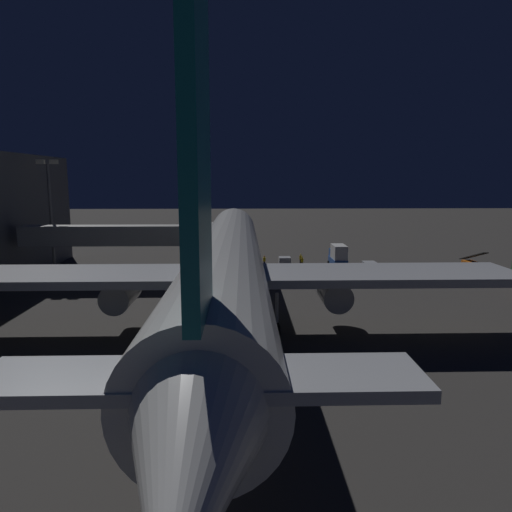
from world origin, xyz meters
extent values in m
plane|color=#383533|center=(0.00, 0.00, 0.00)|extent=(320.00, 320.00, 0.00)
cylinder|color=silver|center=(0.00, 8.32, 6.14)|extent=(5.92, 53.75, 5.92)
sphere|color=silver|center=(0.00, -18.56, 6.14)|extent=(5.80, 5.80, 5.80)
cone|color=silver|center=(0.00, 37.56, 6.14)|extent=(5.62, 8.88, 5.62)
cube|color=#146670|center=(0.00, 8.32, 5.70)|extent=(5.98, 51.60, 0.50)
cube|color=black|center=(0.00, -16.78, 7.18)|extent=(3.26, 1.40, 0.90)
cube|color=#B7BABF|center=(0.00, 9.17, 5.10)|extent=(49.70, 7.54, 0.70)
cube|color=#B7BABF|center=(0.00, 33.69, 6.73)|extent=(14.77, 3.20, 0.44)
cube|color=#146670|center=(0.00, 34.19, 14.38)|extent=(0.50, 4.80, 10.56)
cylinder|color=#B7BABF|center=(-9.36, 8.17, 3.32)|extent=(2.56, 5.28, 2.56)
cylinder|color=black|center=(-9.36, 5.53, 3.32)|extent=(2.18, 0.15, 2.18)
cylinder|color=#B7BABF|center=(9.36, 8.17, 3.32)|extent=(2.56, 5.28, 2.56)
cylinder|color=black|center=(9.36, 5.53, 3.32)|extent=(2.18, 0.15, 2.18)
cylinder|color=#B7BABF|center=(0.00, -15.06, 2.49)|extent=(0.28, 0.28, 2.58)
cylinder|color=black|center=(0.00, -15.06, 0.60)|extent=(0.45, 1.20, 1.20)
cylinder|color=#B7BABF|center=(-4.20, 10.17, 2.49)|extent=(0.28, 0.28, 2.58)
cylinder|color=black|center=(-4.20, 9.52, 0.60)|extent=(0.45, 1.20, 1.20)
cylinder|color=black|center=(-4.20, 10.82, 0.60)|extent=(0.45, 1.20, 1.20)
cylinder|color=#B7BABF|center=(4.20, 10.17, 2.49)|extent=(0.28, 0.28, 2.58)
cylinder|color=black|center=(4.20, 9.52, 0.60)|extent=(0.45, 1.20, 1.20)
cylinder|color=black|center=(4.20, 10.82, 0.60)|extent=(0.45, 1.20, 1.20)
cube|color=#9E9E99|center=(15.43, -11.33, 6.14)|extent=(22.67, 2.60, 2.50)
cube|color=#9E9E99|center=(4.10, -11.33, 6.14)|extent=(3.20, 3.40, 3.00)
cube|color=black|center=(2.70, -11.33, 6.14)|extent=(0.70, 3.20, 2.70)
cylinder|color=#B7BABF|center=(5.10, -11.33, 2.44)|extent=(0.56, 0.56, 4.89)
cylinder|color=black|center=(4.50, -11.33, 0.30)|extent=(0.25, 0.60, 0.60)
cylinder|color=black|center=(5.70, -11.33, 0.30)|extent=(0.25, 0.60, 0.60)
cylinder|color=#59595E|center=(25.50, -17.66, 7.66)|extent=(0.40, 0.40, 15.31)
cube|color=#F9EFC6|center=(24.60, -17.66, 15.56)|extent=(1.10, 0.50, 0.60)
cube|color=#F9EFC6|center=(26.40, -17.66, 15.56)|extent=(1.10, 0.50, 0.60)
cube|color=orange|center=(-35.49, -18.98, 0.70)|extent=(1.60, 4.02, 0.70)
cube|color=black|center=(-35.49, -18.98, 1.95)|extent=(0.90, 6.97, 2.17)
cylinder|color=black|center=(-36.35, -20.38, 0.35)|extent=(0.24, 0.70, 0.70)
cylinder|color=black|center=(-34.63, -20.38, 0.35)|extent=(0.24, 0.70, 0.70)
cylinder|color=black|center=(-36.35, -17.57, 0.35)|extent=(0.24, 0.70, 0.70)
cylinder|color=black|center=(-34.63, -17.57, 0.35)|extent=(0.24, 0.70, 0.70)
cube|color=#234C9E|center=(-15.67, -20.79, 0.90)|extent=(2.00, 5.35, 1.10)
cube|color=silver|center=(-15.67, -20.12, 2.48)|extent=(1.90, 3.75, 2.06)
cube|color=#234C9E|center=(-15.67, -22.67, 2.00)|extent=(1.80, 1.60, 1.10)
cylinder|color=black|center=(-16.73, -22.66, 0.35)|extent=(0.24, 0.70, 0.70)
cylinder|color=black|center=(-14.61, -22.66, 0.35)|extent=(0.24, 0.70, 0.70)
cylinder|color=black|center=(-16.73, -18.92, 0.35)|extent=(0.24, 0.70, 0.70)
cylinder|color=black|center=(-14.61, -18.92, 0.35)|extent=(0.24, 0.70, 0.70)
cube|color=yellow|center=(-31.48, -13.90, 0.80)|extent=(1.50, 2.74, 0.90)
cube|color=black|center=(-31.48, -13.48, 1.60)|extent=(1.20, 0.20, 0.70)
cylinder|color=black|center=(-32.29, -14.85, 0.35)|extent=(0.24, 0.70, 0.70)
cylinder|color=black|center=(-30.67, -14.85, 0.35)|extent=(0.24, 0.70, 0.70)
cylinder|color=black|center=(-32.29, -12.94, 0.35)|extent=(0.24, 0.70, 0.70)
cylinder|color=black|center=(-30.67, -12.94, 0.35)|extent=(0.24, 0.70, 0.70)
cube|color=#B7BABF|center=(-7.66, -21.29, 0.76)|extent=(1.76, 1.86, 1.53)
cube|color=#B7BABF|center=(-19.21, -16.06, 0.85)|extent=(1.75, 1.87, 1.70)
cylinder|color=black|center=(-10.24, -22.56, 0.44)|extent=(0.28, 0.28, 0.88)
cylinder|color=yellow|center=(-10.24, -22.56, 1.20)|extent=(0.40, 0.40, 0.66)
sphere|color=tan|center=(-10.24, -22.56, 1.65)|extent=(0.24, 0.24, 0.24)
sphere|color=yellow|center=(-10.24, -22.56, 1.70)|extent=(0.23, 0.23, 0.23)
cylinder|color=black|center=(-4.59, -21.85, 0.41)|extent=(0.28, 0.28, 0.82)
cylinder|color=yellow|center=(-4.59, -21.85, 1.11)|extent=(0.40, 0.40, 0.57)
sphere|color=tan|center=(-4.59, -21.85, 1.51)|extent=(0.24, 0.24, 0.24)
sphere|color=orange|center=(-4.59, -21.85, 1.56)|extent=(0.23, 0.23, 0.23)
cylinder|color=black|center=(-10.19, -20.34, 0.45)|extent=(0.28, 0.28, 0.89)
cylinder|color=yellow|center=(-10.19, -20.34, 1.20)|extent=(0.40, 0.40, 0.61)
sphere|color=tan|center=(-10.19, -20.34, 1.62)|extent=(0.24, 0.24, 0.24)
sphere|color=yellow|center=(-10.19, -20.34, 1.67)|extent=(0.23, 0.23, 0.23)
cone|color=orange|center=(-2.20, -20.56, 0.28)|extent=(0.36, 0.36, 0.55)
cone|color=orange|center=(2.20, -20.56, 0.28)|extent=(0.36, 0.36, 0.55)
camera|label=1|loc=(-1.38, 48.42, 13.32)|focal=32.80mm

